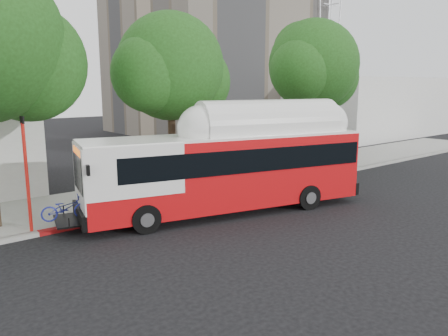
# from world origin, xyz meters

# --- Properties ---
(ground) EXTENTS (120.00, 120.00, 0.00)m
(ground) POSITION_xyz_m (0.00, 0.00, 0.00)
(ground) COLOR black
(ground) RESTS_ON ground
(sidewalk) EXTENTS (60.00, 5.00, 0.15)m
(sidewalk) POSITION_xyz_m (0.00, 6.50, 0.07)
(sidewalk) COLOR gray
(sidewalk) RESTS_ON ground
(curb_strip) EXTENTS (60.00, 0.30, 0.15)m
(curb_strip) POSITION_xyz_m (0.00, 3.90, 0.07)
(curb_strip) COLOR gray
(curb_strip) RESTS_ON ground
(red_curb_segment) EXTENTS (10.00, 0.32, 0.16)m
(red_curb_segment) POSITION_xyz_m (-3.00, 3.90, 0.08)
(red_curb_segment) COLOR maroon
(red_curb_segment) RESTS_ON ground
(street_tree_mid) EXTENTS (5.75, 5.00, 8.62)m
(street_tree_mid) POSITION_xyz_m (-0.59, 6.06, 5.91)
(street_tree_mid) COLOR #2D2116
(street_tree_mid) RESTS_ON ground
(street_tree_right) EXTENTS (6.21, 5.40, 9.18)m
(street_tree_right) POSITION_xyz_m (9.44, 5.86, 6.26)
(street_tree_right) COLOR #2D2116
(street_tree_right) RESTS_ON ground
(horizon_block) EXTENTS (20.00, 12.00, 6.00)m
(horizon_block) POSITION_xyz_m (30.00, 16.00, 3.00)
(horizon_block) COLOR silver
(horizon_block) RESTS_ON ground
(transit_bus) EXTENTS (12.84, 5.20, 3.75)m
(transit_bus) POSITION_xyz_m (-0.78, 1.97, 1.75)
(transit_bus) COLOR red
(transit_bus) RESTS_ON ground
(signal_pole) EXTENTS (0.12, 0.40, 4.24)m
(signal_pole) POSITION_xyz_m (-8.15, 4.14, 2.17)
(signal_pole) COLOR red
(signal_pole) RESTS_ON ground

